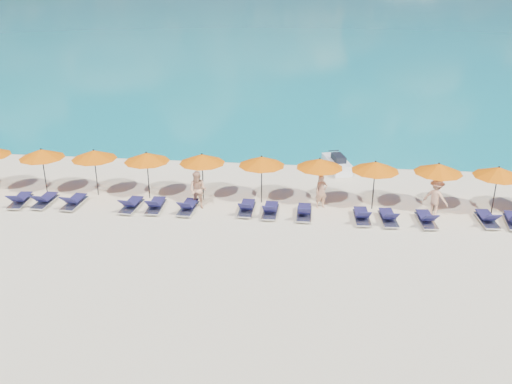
# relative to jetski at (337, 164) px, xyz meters

# --- Properties ---
(ground) EXTENTS (1400.00, 1400.00, 0.00)m
(ground) POSITION_rel_jetski_xyz_m (-3.58, -9.43, -0.37)
(ground) COLOR beige
(headland_main) EXTENTS (374.00, 242.00, 126.50)m
(headland_main) POSITION_rel_jetski_xyz_m (-303.58, 530.57, -38.37)
(headland_main) COLOR black
(headland_main) RESTS_ON ground
(headland_small) EXTENTS (162.00, 126.00, 85.50)m
(headland_small) POSITION_rel_jetski_xyz_m (-153.58, 550.57, -35.37)
(headland_small) COLOR black
(headland_small) RESTS_ON ground
(jetski) EXTENTS (1.63, 2.67, 0.89)m
(jetski) POSITION_rel_jetski_xyz_m (0.00, 0.00, 0.00)
(jetski) COLOR white
(jetski) RESTS_ON ground
(beachgoer_a) EXTENTS (0.66, 0.55, 1.53)m
(beachgoer_a) POSITION_rel_jetski_xyz_m (-0.80, -5.00, 0.40)
(beachgoer_a) COLOR tan
(beachgoer_a) RESTS_ON ground
(beachgoer_b) EXTENTS (0.91, 0.64, 1.72)m
(beachgoer_b) POSITION_rel_jetski_xyz_m (-6.27, -5.69, 0.49)
(beachgoer_b) COLOR tan
(beachgoer_b) RESTS_ON ground
(beachgoer_c) EXTENTS (1.21, 1.05, 1.72)m
(beachgoer_c) POSITION_rel_jetski_xyz_m (4.11, -5.34, 0.49)
(beachgoer_c) COLOR tan
(beachgoer_c) RESTS_ON ground
(umbrella_2) EXTENTS (2.10, 2.10, 2.28)m
(umbrella_2) POSITION_rel_jetski_xyz_m (-13.79, -4.86, 1.65)
(umbrella_2) COLOR black
(umbrella_2) RESTS_ON ground
(umbrella_3) EXTENTS (2.10, 2.10, 2.28)m
(umbrella_3) POSITION_rel_jetski_xyz_m (-11.32, -4.72, 1.65)
(umbrella_3) COLOR black
(umbrella_3) RESTS_ON ground
(umbrella_4) EXTENTS (2.10, 2.10, 2.28)m
(umbrella_4) POSITION_rel_jetski_xyz_m (-8.79, -4.79, 1.65)
(umbrella_4) COLOR black
(umbrella_4) RESTS_ON ground
(umbrella_5) EXTENTS (2.10, 2.10, 2.28)m
(umbrella_5) POSITION_rel_jetski_xyz_m (-6.23, -4.71, 1.65)
(umbrella_5) COLOR black
(umbrella_5) RESTS_ON ground
(umbrella_6) EXTENTS (2.10, 2.10, 2.28)m
(umbrella_6) POSITION_rel_jetski_xyz_m (-3.52, -4.74, 1.65)
(umbrella_6) COLOR black
(umbrella_6) RESTS_ON ground
(umbrella_7) EXTENTS (2.10, 2.10, 2.28)m
(umbrella_7) POSITION_rel_jetski_xyz_m (-0.93, -4.74, 1.65)
(umbrella_7) COLOR black
(umbrella_7) RESTS_ON ground
(umbrella_8) EXTENTS (2.10, 2.10, 2.28)m
(umbrella_8) POSITION_rel_jetski_xyz_m (1.48, -4.87, 1.65)
(umbrella_8) COLOR black
(umbrella_8) RESTS_ON ground
(umbrella_9) EXTENTS (2.10, 2.10, 2.28)m
(umbrella_9) POSITION_rel_jetski_xyz_m (4.18, -4.82, 1.65)
(umbrella_9) COLOR black
(umbrella_9) RESTS_ON ground
(umbrella_10) EXTENTS (2.10, 2.10, 2.28)m
(umbrella_10) POSITION_rel_jetski_xyz_m (6.62, -4.98, 1.65)
(umbrella_10) COLOR black
(umbrella_10) RESTS_ON ground
(lounger_3) EXTENTS (0.78, 1.75, 0.66)m
(lounger_3) POSITION_rel_jetski_xyz_m (-14.42, -6.25, -0.13)
(lounger_3) COLOR silver
(lounger_3) RESTS_ON ground
(lounger_4) EXTENTS (0.67, 1.72, 0.66)m
(lounger_4) POSITION_rel_jetski_xyz_m (-13.29, -6.15, -0.13)
(lounger_4) COLOR silver
(lounger_4) RESTS_ON ground
(lounger_5) EXTENTS (0.71, 1.73, 0.66)m
(lounger_5) POSITION_rel_jetski_xyz_m (-11.90, -6.15, -0.13)
(lounger_5) COLOR silver
(lounger_5) RESTS_ON ground
(lounger_6) EXTENTS (0.74, 1.74, 0.66)m
(lounger_6) POSITION_rel_jetski_xyz_m (-9.21, -6.19, -0.13)
(lounger_6) COLOR silver
(lounger_6) RESTS_ON ground
(lounger_7) EXTENTS (0.67, 1.72, 0.66)m
(lounger_7) POSITION_rel_jetski_xyz_m (-8.12, -6.12, -0.13)
(lounger_7) COLOR silver
(lounger_7) RESTS_ON ground
(lounger_8) EXTENTS (0.72, 1.73, 0.66)m
(lounger_8) POSITION_rel_jetski_xyz_m (-6.64, -6.13, -0.13)
(lounger_8) COLOR silver
(lounger_8) RESTS_ON ground
(lounger_9) EXTENTS (0.64, 1.71, 0.66)m
(lounger_9) POSITION_rel_jetski_xyz_m (-4.05, -5.94, -0.13)
(lounger_9) COLOR silver
(lounger_9) RESTS_ON ground
(lounger_10) EXTENTS (0.64, 1.71, 0.66)m
(lounger_10) POSITION_rel_jetski_xyz_m (-2.99, -6.07, -0.13)
(lounger_10) COLOR silver
(lounger_10) RESTS_ON ground
(lounger_11) EXTENTS (0.63, 1.70, 0.66)m
(lounger_11) POSITION_rel_jetski_xyz_m (-1.51, -6.13, -0.13)
(lounger_11) COLOR silver
(lounger_11) RESTS_ON ground
(lounger_12) EXTENTS (0.72, 1.74, 0.66)m
(lounger_12) POSITION_rel_jetski_xyz_m (0.96, -6.23, -0.13)
(lounger_12) COLOR silver
(lounger_12) RESTS_ON ground
(lounger_13) EXTENTS (0.78, 1.75, 0.66)m
(lounger_13) POSITION_rel_jetski_xyz_m (2.07, -6.25, -0.13)
(lounger_13) COLOR silver
(lounger_13) RESTS_ON ground
(lounger_14) EXTENTS (0.79, 1.75, 0.66)m
(lounger_14) POSITION_rel_jetski_xyz_m (3.65, -6.24, -0.13)
(lounger_14) COLOR silver
(lounger_14) RESTS_ON ground
(lounger_15) EXTENTS (0.74, 1.74, 0.66)m
(lounger_15) POSITION_rel_jetski_xyz_m (6.20, -5.91, -0.13)
(lounger_15) COLOR silver
(lounger_15) RESTS_ON ground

